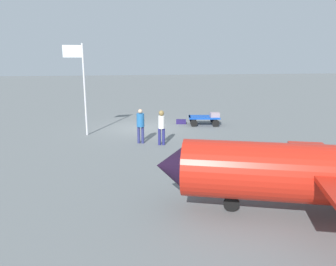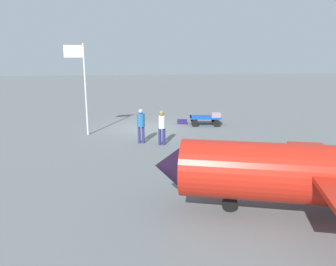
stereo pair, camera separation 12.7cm
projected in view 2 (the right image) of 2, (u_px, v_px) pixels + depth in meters
The scene contains 8 objects.
ground_plane at pixel (143, 128), 19.82m from camera, with size 120.00×120.00×0.00m, color slate.
luggage_cart at pixel (205, 119), 20.65m from camera, with size 2.10×1.59×0.54m.
suitcase_maroon at pixel (216, 115), 20.35m from camera, with size 0.58×0.42×0.29m.
suitcase_olive at pixel (182, 122), 21.04m from camera, with size 0.68×0.45×0.28m.
worker_lead at pixel (162, 125), 15.80m from camera, with size 0.35×0.35×1.71m.
worker_trailing at pixel (141, 123), 16.12m from camera, with size 0.45×0.45×1.72m.
airplane_near at pixel (314, 174), 8.48m from camera, with size 8.40×5.29×3.21m.
flagpole at pixel (82, 80), 17.41m from camera, with size 1.05×0.20×4.90m.
Camera 2 is at (1.51, 19.37, 4.19)m, focal length 35.01 mm.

